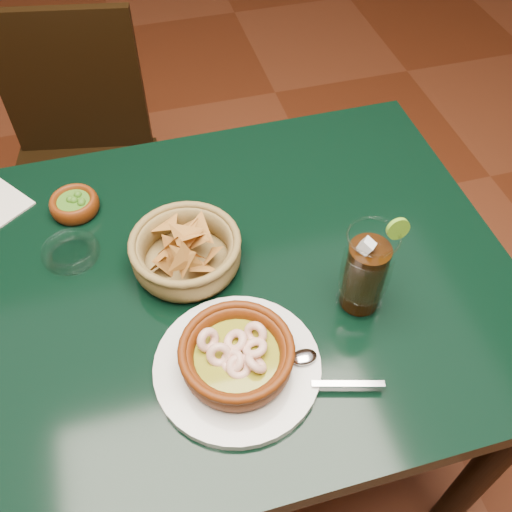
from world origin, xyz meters
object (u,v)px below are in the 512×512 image
object	(u,v)px
dining_chair	(82,163)
dining_table	(181,317)
shrimp_plate	(237,359)
cola_drink	(366,272)
chip_basket	(186,252)

from	to	relation	value
dining_chair	dining_table	bearing A→B (deg)	-76.32
shrimp_plate	cola_drink	world-z (taller)	cola_drink
cola_drink	dining_chair	bearing A→B (deg)	119.63
shrimp_plate	chip_basket	xyz separation A→B (m)	(-0.04, 0.23, 0.00)
dining_table	dining_chair	distance (m)	0.74
cola_drink	dining_table	bearing A→B (deg)	158.51
dining_table	cola_drink	bearing A→B (deg)	-21.49
dining_table	chip_basket	size ratio (longest dim) A/B	5.27
dining_chair	shrimp_plate	world-z (taller)	dining_chair
dining_chair	chip_basket	xyz separation A→B (m)	(0.20, -0.66, 0.31)
dining_table	dining_chair	xyz separation A→B (m)	(-0.17, 0.70, -0.17)
shrimp_plate	cola_drink	bearing A→B (deg)	16.79
dining_table	shrimp_plate	bearing A→B (deg)	-70.81
dining_table	dining_chair	world-z (taller)	dining_chair
dining_table	shrimp_plate	xyz separation A→B (m)	(0.06, -0.19, 0.13)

